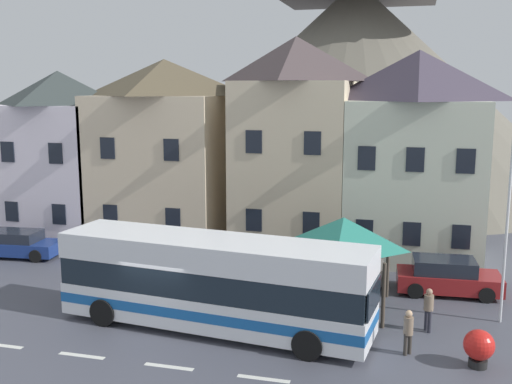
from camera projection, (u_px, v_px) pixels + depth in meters
ground_plane at (158, 331)px, 21.04m from camera, size 40.00×60.00×0.07m
townhouse_00 at (62, 154)px, 34.25m from camera, size 5.84×5.65×9.40m
townhouse_01 at (166, 151)px, 33.18m from camera, size 6.99×6.83×10.00m
townhouse_02 at (295, 145)px, 30.85m from camera, size 5.64×6.03×11.02m
townhouse_03 at (415, 157)px, 29.06m from camera, size 6.41×5.33×10.24m
hilltop_castle at (355, 79)px, 50.94m from camera, size 38.09×38.09×26.15m
transit_bus at (214, 284)px, 20.90m from camera, size 11.46×3.78×3.27m
bus_shelter at (343, 233)px, 22.69m from camera, size 3.60×3.60×3.60m
parked_car_00 at (334, 267)px, 26.08m from camera, size 4.73×2.41×1.47m
parked_car_01 at (18, 244)px, 30.10m from camera, size 4.35×2.18×1.33m
parked_car_02 at (447, 277)px, 24.69m from camera, size 4.27×2.19×1.48m
pedestrian_00 at (429, 306)px, 20.74m from camera, size 0.33×0.33×1.57m
pedestrian_01 at (408, 329)px, 18.94m from camera, size 0.31×0.31×1.49m
public_bench at (360, 282)px, 24.77m from camera, size 1.58×0.48×0.87m
flagpole at (510, 214)px, 21.03m from camera, size 0.95×0.10×6.95m
harbour_buoy at (479, 346)px, 18.12m from camera, size 0.94×0.94×1.19m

